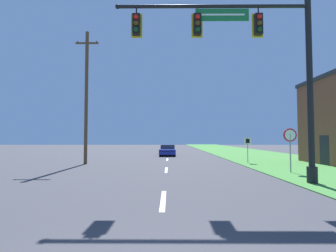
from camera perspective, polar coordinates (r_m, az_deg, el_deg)
name	(u,v)px	position (r m, az deg, el deg)	size (l,w,h in m)	color
grass_verge_right	(253,154)	(34.06, 18.02, -5.88)	(10.00, 110.00, 0.04)	#428438
road_center_line	(167,160)	(24.49, -0.15, -7.33)	(0.16, 34.80, 0.01)	silver
signal_mast	(258,59)	(12.63, 19.02, 13.60)	(8.86, 0.47, 8.73)	black
car_ahead	(168,150)	(30.49, -0.07, -5.30)	(1.88, 4.52, 1.19)	black
stop_sign	(290,140)	(16.58, 25.04, -2.83)	(0.76, 0.07, 2.50)	gray
route_sign_post	(248,144)	(21.96, 16.94, -3.76)	(0.55, 0.06, 2.03)	gray
utility_pole_near	(86,95)	(21.50, -17.35, 6.43)	(1.80, 0.26, 10.37)	brown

